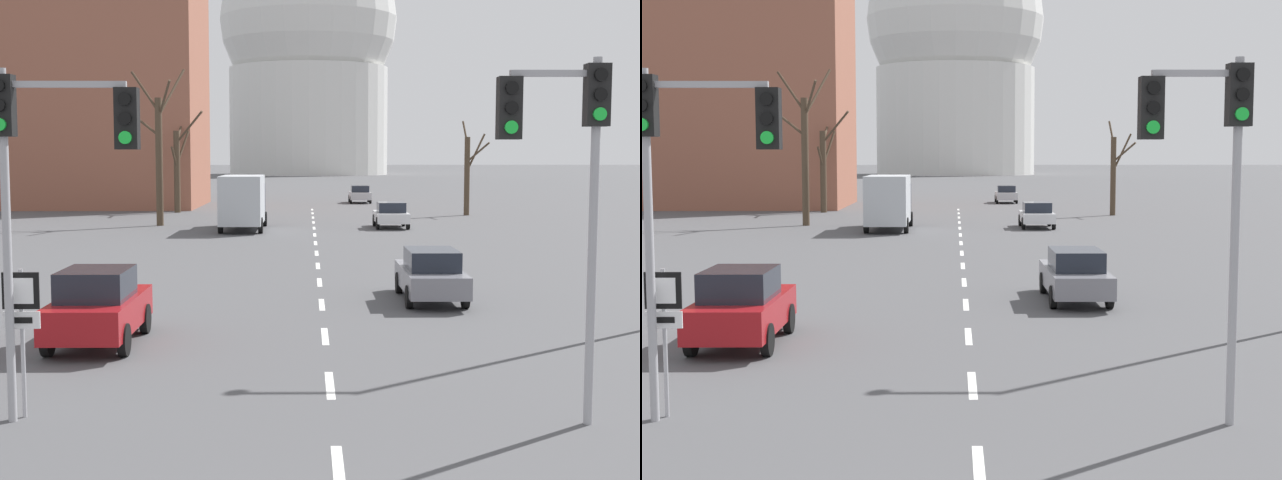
% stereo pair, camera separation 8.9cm
% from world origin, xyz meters
% --- Properties ---
extents(lane_stripe_0, '(0.16, 2.00, 0.01)m').
position_xyz_m(lane_stripe_0, '(0.00, 4.48, 0.00)').
color(lane_stripe_0, silver).
rests_on(lane_stripe_0, ground_plane).
extents(lane_stripe_1, '(0.16, 2.00, 0.01)m').
position_xyz_m(lane_stripe_1, '(0.00, 8.98, 0.00)').
color(lane_stripe_1, silver).
rests_on(lane_stripe_1, ground_plane).
extents(lane_stripe_2, '(0.16, 2.00, 0.01)m').
position_xyz_m(lane_stripe_2, '(0.00, 13.48, 0.00)').
color(lane_stripe_2, silver).
rests_on(lane_stripe_2, ground_plane).
extents(lane_stripe_3, '(0.16, 2.00, 0.01)m').
position_xyz_m(lane_stripe_3, '(0.00, 17.98, 0.00)').
color(lane_stripe_3, silver).
rests_on(lane_stripe_3, ground_plane).
extents(lane_stripe_4, '(0.16, 2.00, 0.01)m').
position_xyz_m(lane_stripe_4, '(0.00, 22.48, 0.00)').
color(lane_stripe_4, silver).
rests_on(lane_stripe_4, ground_plane).
extents(lane_stripe_5, '(0.16, 2.00, 0.01)m').
position_xyz_m(lane_stripe_5, '(0.00, 26.98, 0.00)').
color(lane_stripe_5, silver).
rests_on(lane_stripe_5, ground_plane).
extents(lane_stripe_6, '(0.16, 2.00, 0.01)m').
position_xyz_m(lane_stripe_6, '(0.00, 31.48, 0.00)').
color(lane_stripe_6, silver).
rests_on(lane_stripe_6, ground_plane).
extents(lane_stripe_7, '(0.16, 2.00, 0.01)m').
position_xyz_m(lane_stripe_7, '(0.00, 35.98, 0.00)').
color(lane_stripe_7, silver).
rests_on(lane_stripe_7, ground_plane).
extents(lane_stripe_8, '(0.16, 2.00, 0.01)m').
position_xyz_m(lane_stripe_8, '(0.00, 40.48, 0.00)').
color(lane_stripe_8, silver).
rests_on(lane_stripe_8, ground_plane).
extents(lane_stripe_9, '(0.16, 2.00, 0.01)m').
position_xyz_m(lane_stripe_9, '(0.00, 44.98, 0.00)').
color(lane_stripe_9, silver).
rests_on(lane_stripe_9, ground_plane).
extents(lane_stripe_10, '(0.16, 2.00, 0.01)m').
position_xyz_m(lane_stripe_10, '(0.00, 49.48, 0.00)').
color(lane_stripe_10, silver).
rests_on(lane_stripe_10, ground_plane).
extents(lane_stripe_11, '(0.16, 2.00, 0.01)m').
position_xyz_m(lane_stripe_11, '(0.00, 53.98, 0.00)').
color(lane_stripe_11, silver).
rests_on(lane_stripe_11, ground_plane).
extents(lane_stripe_12, '(0.16, 2.00, 0.01)m').
position_xyz_m(lane_stripe_12, '(0.00, 58.48, 0.00)').
color(lane_stripe_12, silver).
rests_on(lane_stripe_12, ground_plane).
extents(lane_stripe_13, '(0.16, 2.00, 0.01)m').
position_xyz_m(lane_stripe_13, '(0.00, 62.98, 0.00)').
color(lane_stripe_13, silver).
rests_on(lane_stripe_13, ground_plane).
extents(traffic_signal_near_left, '(2.29, 0.34, 5.62)m').
position_xyz_m(traffic_signal_near_left, '(-4.52, 6.79, 4.27)').
color(traffic_signal_near_left, '#9E9EA3').
rests_on(traffic_signal_near_left, ground_plane).
extents(traffic_signal_near_right, '(1.71, 0.34, 5.78)m').
position_xyz_m(traffic_signal_near_right, '(3.60, 6.51, 4.37)').
color(traffic_signal_near_right, '#9E9EA3').
rests_on(traffic_signal_near_right, ground_plane).
extents(route_sign_post, '(0.60, 0.08, 2.44)m').
position_xyz_m(route_sign_post, '(-5.05, 7.00, 1.66)').
color(route_sign_post, '#9E9EA3').
rests_on(route_sign_post, ground_plane).
extents(sedan_near_left, '(1.92, 4.16, 1.57)m').
position_xyz_m(sedan_near_left, '(4.36, 72.95, 0.81)').
color(sedan_near_left, '#B7B7BC').
rests_on(sedan_near_left, ground_plane).
extents(sedan_near_right, '(1.94, 4.04, 1.53)m').
position_xyz_m(sedan_near_right, '(4.55, 45.17, 0.79)').
color(sedan_near_right, silver).
rests_on(sedan_near_right, ground_plane).
extents(sedan_mid_centre, '(1.76, 4.49, 1.54)m').
position_xyz_m(sedan_mid_centre, '(3.22, 18.65, 0.79)').
color(sedan_mid_centre, slate).
rests_on(sedan_mid_centre, ground_plane).
extents(sedan_far_left, '(1.80, 4.02, 1.74)m').
position_xyz_m(sedan_far_left, '(-5.14, 12.63, 0.88)').
color(sedan_far_left, maroon).
rests_on(sedan_far_left, ground_plane).
extents(delivery_truck, '(2.44, 7.20, 3.14)m').
position_xyz_m(delivery_truck, '(-4.07, 43.75, 1.70)').
color(delivery_truck, '#333842').
rests_on(delivery_truck, ground_plane).
extents(bare_tree_left_near, '(4.01, 4.01, 9.68)m').
position_xyz_m(bare_tree_left_near, '(-9.42, 47.09, 4.50)').
color(bare_tree_left_near, '#473828').
rests_on(bare_tree_left_near, ground_plane).
extents(bare_tree_right_near, '(1.61, 2.44, 6.76)m').
position_xyz_m(bare_tree_right_near, '(11.08, 56.23, 3.07)').
color(bare_tree_right_near, '#473828').
rests_on(bare_tree_right_near, ground_plane).
extents(bare_tree_left_far, '(2.46, 3.15, 7.55)m').
position_xyz_m(bare_tree_left_far, '(-10.06, 59.62, 3.45)').
color(bare_tree_left_far, '#473828').
rests_on(bare_tree_left_far, ground_plane).
extents(capitol_dome, '(39.55, 39.55, 55.87)m').
position_xyz_m(capitol_dome, '(0.00, 195.07, 27.21)').
color(capitol_dome, silver).
rests_on(capitol_dome, ground_plane).
extents(apartment_block_left, '(18.00, 14.00, 24.34)m').
position_xyz_m(apartment_block_left, '(-18.34, 68.32, 12.17)').
color(apartment_block_left, '#935642').
rests_on(apartment_block_left, ground_plane).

